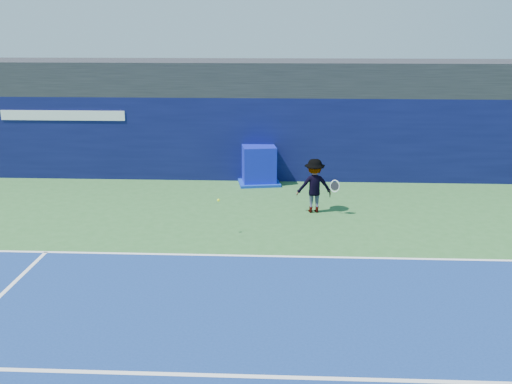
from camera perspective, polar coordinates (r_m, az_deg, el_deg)
ground at (r=11.41m, az=-2.07°, el=-12.26°), size 80.00×80.00×0.00m
baseline at (r=14.11m, az=-1.07°, el=-6.39°), size 24.00×0.10×0.01m
service_line at (r=9.71m, az=-3.08°, el=-17.88°), size 24.00×0.10×0.01m
stadium_band at (r=21.58m, az=0.37°, el=11.43°), size 36.00×3.00×1.20m
back_wall_assembly at (r=20.88m, az=0.24°, el=5.44°), size 36.00×1.03×3.00m
equipment_cart at (r=20.35m, az=0.26°, el=2.62°), size 1.65×1.65×1.37m
tennis_player at (r=17.21m, az=5.84°, el=0.64°), size 1.30×0.75×1.64m
tennis_ball at (r=15.20m, az=-3.77°, el=-0.83°), size 0.08×0.08×0.08m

